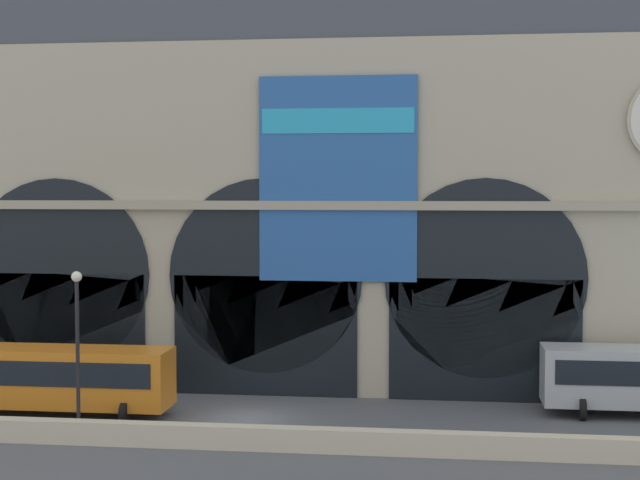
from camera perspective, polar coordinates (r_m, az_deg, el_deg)
The scene contains 5 objects.
ground_plane at distance 44.06m, azimuth -4.43°, elevation -10.44°, with size 200.00×200.00×0.00m, color #54565B.
quay_parapet_wall at distance 39.30m, azimuth -5.92°, elevation -11.43°, with size 90.00×0.70×0.93m, color beige.
station_building at distance 49.72m, azimuth -2.79°, elevation 3.29°, with size 45.01×4.48×21.69m.
bus_midwest at distance 45.77m, azimuth -15.57°, elevation -7.75°, with size 11.00×3.25×3.10m.
street_lamp_quayside at distance 41.06m, azimuth -14.07°, elevation -5.25°, with size 0.44×0.44×6.90m.
Camera 1 is at (8.75, -41.92, 10.35)m, focal length 54.46 mm.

